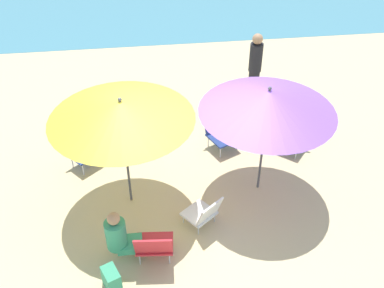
# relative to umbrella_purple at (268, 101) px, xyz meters

# --- Properties ---
(ground_plane) EXTENTS (40.00, 40.00, 0.00)m
(ground_plane) POSITION_rel_umbrella_purple_xyz_m (-1.31, -0.16, -1.79)
(ground_plane) COLOR #D3BC8C
(umbrella_purple) EXTENTS (2.13, 2.13, 2.04)m
(umbrella_purple) POSITION_rel_umbrella_purple_xyz_m (0.00, 0.00, 0.00)
(umbrella_purple) COLOR #4C4C51
(umbrella_purple) RESTS_ON ground_plane
(umbrella_yellow) EXTENTS (2.18, 2.18, 2.04)m
(umbrella_yellow) POSITION_rel_umbrella_purple_xyz_m (-2.20, -0.04, 0.04)
(umbrella_yellow) COLOR #4C4C51
(umbrella_yellow) RESTS_ON ground_plane
(beach_chair_a) EXTENTS (0.70, 0.71, 0.64)m
(beach_chair_a) POSITION_rel_umbrella_purple_xyz_m (0.94, 1.01, -1.48)
(beach_chair_a) COLOR navy
(beach_chair_a) RESTS_ON ground_plane
(beach_chair_b) EXTENTS (0.70, 0.75, 0.70)m
(beach_chair_b) POSITION_rel_umbrella_purple_xyz_m (-0.47, 1.25, -1.43)
(beach_chair_b) COLOR navy
(beach_chair_b) RESTS_ON ground_plane
(beach_chair_c) EXTENTS (0.71, 0.71, 0.64)m
(beach_chair_c) POSITION_rel_umbrella_purple_xyz_m (-3.06, 1.04, -1.43)
(beach_chair_c) COLOR navy
(beach_chair_c) RESTS_ON ground_plane
(beach_chair_d) EXTENTS (0.68, 0.69, 0.61)m
(beach_chair_d) POSITION_rel_umbrella_purple_xyz_m (-1.07, -0.77, -1.49)
(beach_chair_d) COLOR white
(beach_chair_d) RESTS_ON ground_plane
(beach_chair_e) EXTENTS (0.59, 0.57, 0.67)m
(beach_chair_e) POSITION_rel_umbrella_purple_xyz_m (-1.88, -1.35, -1.44)
(beach_chair_e) COLOR red
(beach_chair_e) RESTS_ON ground_plane
(person_a) EXTENTS (0.27, 0.27, 1.67)m
(person_a) POSITION_rel_umbrella_purple_xyz_m (0.49, 2.60, -0.92)
(person_a) COLOR black
(person_a) RESTS_ON ground_plane
(person_b) EXTENTS (0.55, 0.30, 0.92)m
(person_b) POSITION_rel_umbrella_purple_xyz_m (-2.35, -1.21, -1.33)
(person_b) COLOR #389970
(person_b) RESTS_ON ground_plane
(beach_bag) EXTENTS (0.30, 0.35, 0.36)m
(beach_bag) POSITION_rel_umbrella_purple_xyz_m (-2.49, -1.73, -1.61)
(beach_bag) COLOR #389970
(beach_bag) RESTS_ON ground_plane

